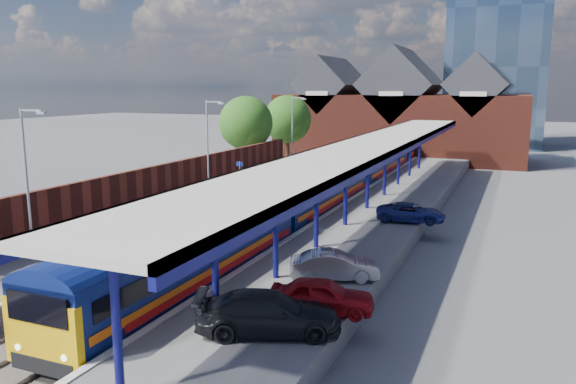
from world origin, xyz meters
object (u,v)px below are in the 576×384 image
(platform_sign, at_px, (240,172))
(parked_car_dark, at_px, (269,313))
(parked_car_silver, at_px, (334,266))
(parked_car_blue, at_px, (411,213))
(train, at_px, (352,171))
(lamp_post_d, at_px, (293,128))
(parked_car_red, at_px, (322,296))
(lamp_post_c, at_px, (209,143))
(lamp_post_b, at_px, (29,175))

(platform_sign, distance_m, parked_car_dark, 24.25)
(platform_sign, distance_m, parked_car_silver, 19.69)
(parked_car_blue, bearing_deg, parked_car_dark, 168.77)
(train, xyz_separation_m, lamp_post_d, (-7.86, 6.42, 2.87))
(train, height_order, parked_car_dark, train)
(train, distance_m, lamp_post_d, 10.55)
(parked_car_silver, bearing_deg, parked_car_dark, 153.17)
(parked_car_red, bearing_deg, lamp_post_c, 26.09)
(train, distance_m, lamp_post_c, 12.71)
(train, bearing_deg, lamp_post_c, -129.36)
(parked_car_red, bearing_deg, train, -0.58)
(lamp_post_b, bearing_deg, parked_car_silver, 11.14)
(lamp_post_c, xyz_separation_m, parked_car_silver, (13.71, -13.30, -3.38))
(lamp_post_b, relative_size, platform_sign, 2.80)
(train, distance_m, parked_car_blue, 13.28)
(lamp_post_b, relative_size, parked_car_red, 1.89)
(parked_car_red, height_order, parked_car_blue, parked_car_red)
(platform_sign, xyz_separation_m, parked_car_red, (13.02, -18.80, -1.06))
(lamp_post_d, height_order, parked_car_silver, lamp_post_d)
(parked_car_red, bearing_deg, parked_car_blue, -15.85)
(parked_car_red, height_order, parked_car_dark, parked_car_dark)
(lamp_post_b, bearing_deg, platform_sign, 85.67)
(lamp_post_c, bearing_deg, parked_car_red, -49.42)
(train, relative_size, lamp_post_b, 9.41)
(parked_car_silver, distance_m, parked_car_blue, 11.58)
(lamp_post_b, relative_size, lamp_post_c, 1.00)
(train, bearing_deg, parked_car_red, -76.09)
(lamp_post_d, distance_m, platform_sign, 14.25)
(lamp_post_d, height_order, parked_car_dark, lamp_post_d)
(train, bearing_deg, parked_car_blue, -58.72)
(lamp_post_c, relative_size, parked_car_red, 1.89)
(train, relative_size, parked_car_red, 17.78)
(lamp_post_c, height_order, parked_car_silver, lamp_post_c)
(lamp_post_b, distance_m, parked_car_red, 14.80)
(train, distance_m, parked_car_red, 27.18)
(train, relative_size, parked_car_blue, 16.36)
(platform_sign, distance_m, parked_car_blue, 13.95)
(parked_car_dark, bearing_deg, parked_car_red, -46.92)
(platform_sign, relative_size, parked_car_blue, 0.62)
(lamp_post_b, distance_m, lamp_post_d, 32.00)
(parked_car_red, distance_m, parked_car_blue, 15.04)
(lamp_post_d, xyz_separation_m, parked_car_red, (14.39, -32.80, -3.36))
(lamp_post_c, relative_size, parked_car_dark, 1.48)
(parked_car_red, distance_m, parked_car_dark, 2.49)
(train, bearing_deg, parked_car_dark, -79.16)
(platform_sign, height_order, parked_car_dark, platform_sign)
(lamp_post_c, height_order, parked_car_red, lamp_post_c)
(lamp_post_c, relative_size, parked_car_blue, 1.74)
(train, xyz_separation_m, parked_car_blue, (6.89, -11.34, -0.56))
(lamp_post_c, bearing_deg, lamp_post_d, 90.00)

